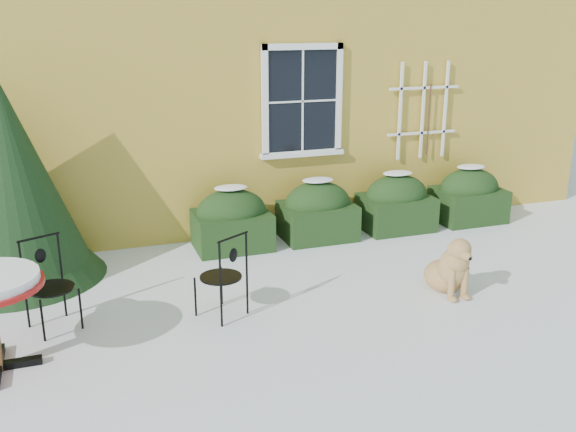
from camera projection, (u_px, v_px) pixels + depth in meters
name	position (u px, v px, depth m)	size (l,w,h in m)	color
ground	(318.00, 321.00, 6.94)	(80.00, 80.00, 0.00)	white
house	(185.00, 13.00, 12.29)	(12.40, 8.40, 6.40)	gold
hedge_row	(358.00, 208.00, 9.63)	(4.95, 0.80, 0.91)	black
evergreen_shrub	(9.00, 198.00, 7.80)	(2.14, 2.14, 2.59)	black
patio_chair_near	(223.00, 275.00, 6.93)	(0.59, 0.58, 0.96)	black
patio_chair_far	(50.00, 284.00, 6.68)	(0.57, 0.56, 0.98)	black
dog	(450.00, 269.00, 7.56)	(0.51, 0.84, 0.76)	tan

